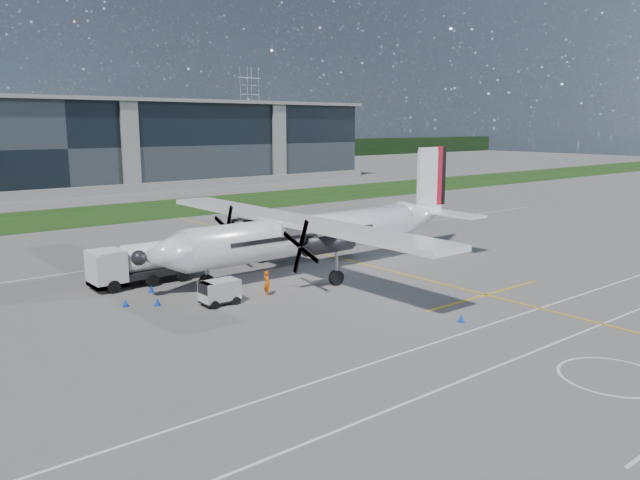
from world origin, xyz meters
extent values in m
plane|color=slate|center=(0.00, 40.00, 0.00)|extent=(400.00, 400.00, 0.00)
cube|color=#173F11|center=(0.00, 48.00, 0.02)|extent=(400.00, 18.00, 0.04)
cube|color=black|center=(0.00, 80.00, 7.50)|extent=(120.00, 20.00, 15.00)
cube|color=yellow|center=(3.00, 10.00, 0.01)|extent=(0.20, 70.00, 0.01)
cube|color=white|center=(0.00, -14.00, 0.01)|extent=(90.00, 0.15, 0.01)
imported|color=#F25907|center=(-8.49, 3.13, 0.97)|extent=(0.59, 0.81, 1.94)
cone|color=#0B39C3|center=(-14.15, 8.77, 0.25)|extent=(0.36, 0.36, 0.50)
cone|color=#0B39C3|center=(-2.97, -8.65, 0.25)|extent=(0.36, 0.36, 0.50)
cone|color=#0B39C3|center=(12.32, 7.82, 0.25)|extent=(0.36, 0.36, 0.50)
cone|color=#0B39C3|center=(-16.82, 6.63, 0.25)|extent=(0.36, 0.36, 0.50)
cone|color=#0B39C3|center=(-4.23, 22.16, 0.25)|extent=(0.36, 0.36, 0.50)
cone|color=#0B39C3|center=(-15.18, 5.55, 0.25)|extent=(0.36, 0.36, 0.50)
camera|label=1|loc=(-31.10, -30.32, 11.26)|focal=35.00mm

